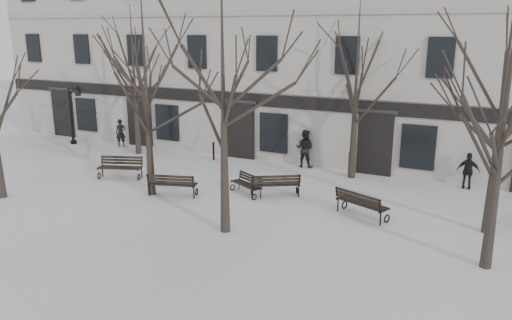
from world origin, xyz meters
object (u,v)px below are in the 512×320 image
Objects in this scene: bench_0 at (121,167)px; bench_3 at (247,184)px; bench_1 at (172,184)px; bench_2 at (361,203)px; tree_2 at (223,64)px; lamp_post at (74,111)px; tree_1 at (145,67)px; tree_3 at (508,86)px; bench_4 at (275,184)px.

bench_0 reaches higher than bench_3.
bench_2 reaches higher than bench_1.
bench_0 is 0.99× the size of bench_2.
lamp_post is at bearing 152.33° from tree_2.
tree_1 reaches higher than bench_0.
tree_2 reaches higher than bench_3.
tree_1 reaches higher than bench_2.
bench_3 is (-9.03, 2.77, -4.69)m from tree_3.
tree_1 is 4.91× the size of bench_3.
bench_3 is at bearing -15.73° from lamp_post.
bench_2 is at bearing 151.88° from tree_3.
bench_1 is 3.03m from bench_3.
bench_0 is at bearing -26.19° from bench_4.
tree_1 is 4.10× the size of bench_4.
bench_3 is at bearing -22.09° from bench_4.
tree_1 is 4.02× the size of bench_0.
bench_2 is (7.41, 1.07, 0.01)m from bench_1.
tree_3 is 4.89× the size of bench_3.
bench_0 is at bearing 171.53° from tree_3.
bench_0 is at bearing 155.36° from tree_1.
bench_4 reaches higher than bench_1.
tree_3 is 9.58m from bench_4.
bench_0 is 6.21m from bench_3.
bench_0 is 11.02m from bench_2.
tree_1 is at bearing 156.14° from tree_2.
tree_1 is 4.72m from bench_1.
bench_4 is at bearing 37.15° from bench_3.
tree_2 is at bearing 63.37° from bench_2.
tree_1 reaches higher than bench_3.
tree_2 reaches higher than tree_1.
bench_2 is 1.23× the size of bench_3.
lamp_post is (-10.57, 5.29, 1.44)m from bench_1.
lamp_post reaches higher than bench_1.
tree_1 is 3.99× the size of bench_2.
bench_1 is 11.90m from lamp_post.
bench_2 is 3.74m from bench_4.
tree_3 is 3.97× the size of bench_2.
bench_2 is at bearing 137.35° from bench_4.
tree_1 is 6.13m from bench_3.
tree_2 is 2.60× the size of lamp_post.
bench_2 is at bearing 8.15° from tree_1.
bench_4 is (0.07, 3.96, -5.00)m from tree_2.
tree_3 is at bearing -28.45° from bench_0.
lamp_post is (-17.98, 4.22, 1.43)m from bench_2.
bench_4 is at bearing 88.99° from tree_2.
bench_1 is 4.15m from bench_4.
bench_1 is 0.99× the size of bench_2.
bench_1 is (-11.61, 1.18, -4.60)m from tree_3.
tree_2 is 7.03m from bench_2.
bench_1 is (-3.68, 2.17, -5.00)m from tree_2.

